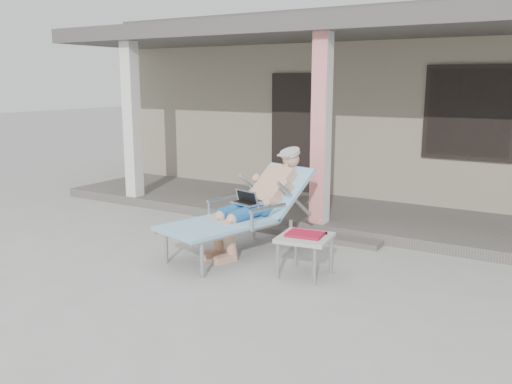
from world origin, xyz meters
The scene contains 7 objects.
ground centered at (0.00, 0.00, 0.00)m, with size 60.00×60.00×0.00m, color #9E9E99.
house centered at (0.00, 6.50, 1.67)m, with size 10.40×5.40×3.30m.
porch_deck centered at (0.00, 3.00, 0.07)m, with size 10.00×2.00×0.15m, color #605B56.
porch_overhang centered at (0.00, 2.95, 2.79)m, with size 10.00×2.30×2.85m.
porch_step centered at (0.00, 1.85, 0.04)m, with size 2.00×0.30×0.07m, color #605B56.
lounger centered at (-0.40, 0.91, 0.84)m, with size 1.30×2.17×1.36m.
side_table centered at (0.59, 0.46, 0.42)m, with size 0.61×0.61×0.49m.
Camera 1 is at (3.05, -4.71, 2.13)m, focal length 38.00 mm.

